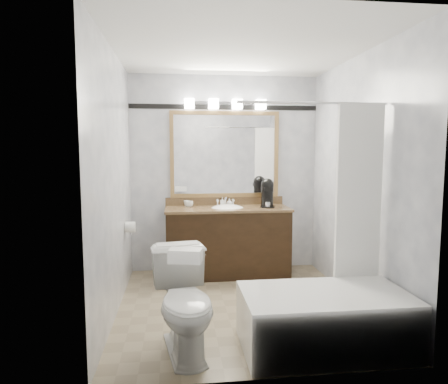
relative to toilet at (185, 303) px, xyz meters
The scene contains 15 objects.
room 1.34m from the toilet, 56.94° to the left, with size 2.42×2.62×2.52m.
vanity 1.96m from the toilet, 73.39° to the left, with size 1.53×0.58×0.97m.
mirror 2.48m from the toilet, 75.35° to the left, with size 1.40×0.04×1.10m.
vanity_light_bar 2.78m from the toilet, 74.98° to the left, with size 1.02×0.14×0.12m.
accent_stripe 2.81m from the toilet, 75.42° to the left, with size 2.40×0.01×0.06m, color black.
bathtub 1.12m from the toilet, ahead, with size 1.30×0.75×1.96m.
tp_roll 1.66m from the toilet, 110.79° to the left, with size 0.12×0.12×0.11m, color white.
toilet is the anchor object (origin of this frame).
tissue_box 0.51m from the toilet, 90.00° to the right, with size 0.22×0.12×0.09m, color white.
coffee_maker 2.26m from the toilet, 60.61° to the left, with size 0.18×0.23×0.36m.
cup_left 2.05m from the toilet, 87.19° to the left, with size 0.09×0.09×0.07m, color white.
cup_right 2.13m from the toilet, 88.20° to the left, with size 0.08×0.08×0.07m, color white.
soap_bottle_a 2.14m from the toilet, 75.70° to the left, with size 0.05×0.05×0.11m, color white.
soap_bottle_b 2.17m from the toilet, 73.37° to the left, with size 0.07×0.07×0.09m, color white.
soap_bar 2.13m from the toilet, 73.51° to the left, with size 0.08×0.05×0.03m, color beige.
Camera 1 is at (-0.61, -3.82, 1.56)m, focal length 32.00 mm.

